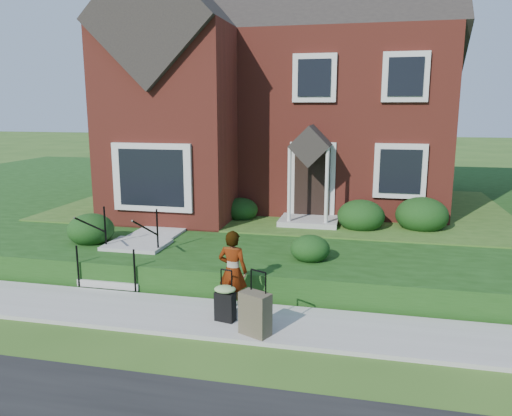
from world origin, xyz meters
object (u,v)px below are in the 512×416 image
(woman, at_px, (233,271))
(suitcase_black, at_px, (225,301))
(suitcase_olive, at_px, (255,314))
(front_steps, at_px, (128,257))

(woman, bearing_deg, suitcase_black, 94.83)
(suitcase_black, xyz_separation_m, suitcase_olive, (0.64, -0.42, 0.00))
(woman, relative_size, suitcase_black, 1.63)
(front_steps, height_order, suitcase_black, front_steps)
(woman, height_order, suitcase_olive, woman)
(front_steps, relative_size, woman, 1.31)
(front_steps, bearing_deg, woman, -27.23)
(front_steps, xyz_separation_m, suitcase_olive, (3.51, -2.39, -0.03))
(woman, xyz_separation_m, suitcase_olive, (0.63, -0.91, -0.40))
(suitcase_black, relative_size, suitcase_olive, 0.85)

